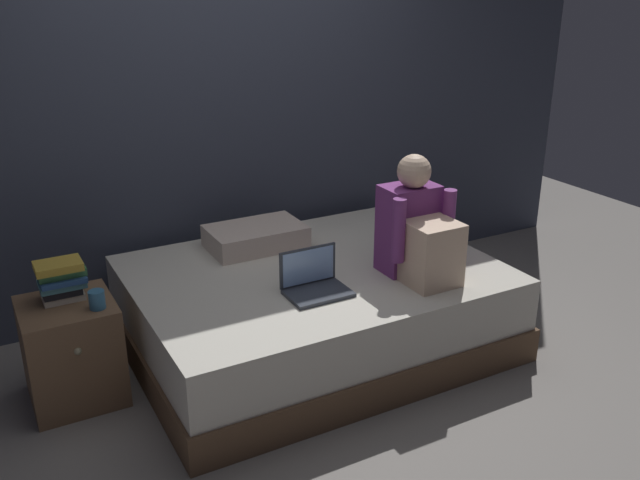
# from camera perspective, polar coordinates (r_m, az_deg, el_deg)

# --- Properties ---
(ground_plane) EXTENTS (8.00, 8.00, 0.00)m
(ground_plane) POSITION_cam_1_polar(r_m,az_deg,el_deg) (3.73, -1.03, -11.39)
(ground_plane) COLOR gray
(wall_back) EXTENTS (5.60, 0.10, 2.70)m
(wall_back) POSITION_cam_1_polar(r_m,az_deg,el_deg) (4.29, -8.78, 12.17)
(wall_back) COLOR #383D4C
(wall_back) RESTS_ON ground_plane
(bed) EXTENTS (2.00, 1.50, 0.48)m
(bed) POSITION_cam_1_polar(r_m,az_deg,el_deg) (3.92, -0.49, -5.62)
(bed) COLOR brown
(bed) RESTS_ON ground_plane
(nightstand) EXTENTS (0.44, 0.46, 0.52)m
(nightstand) POSITION_cam_1_polar(r_m,az_deg,el_deg) (3.66, -19.85, -8.68)
(nightstand) COLOR brown
(nightstand) RESTS_ON ground_plane
(person_sitting) EXTENTS (0.39, 0.44, 0.66)m
(person_sitting) POSITION_cam_1_polar(r_m,az_deg,el_deg) (3.68, 8.11, 0.71)
(person_sitting) COLOR #75337A
(person_sitting) RESTS_ON bed
(laptop) EXTENTS (0.32, 0.23, 0.22)m
(laptop) POSITION_cam_1_polar(r_m,az_deg,el_deg) (3.52, -0.50, -3.51)
(laptop) COLOR #333842
(laptop) RESTS_ON bed
(pillow) EXTENTS (0.56, 0.36, 0.13)m
(pillow) POSITION_cam_1_polar(r_m,az_deg,el_deg) (4.11, -5.34, 0.29)
(pillow) COLOR beige
(pillow) RESTS_ON bed
(book_stack) EXTENTS (0.23, 0.17, 0.20)m
(book_stack) POSITION_cam_1_polar(r_m,az_deg,el_deg) (3.55, -20.66, -3.13)
(book_stack) COLOR beige
(book_stack) RESTS_ON nightstand
(mug) EXTENTS (0.08, 0.08, 0.09)m
(mug) POSITION_cam_1_polar(r_m,az_deg,el_deg) (3.43, -18.00, -4.72)
(mug) COLOR teal
(mug) RESTS_ON nightstand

